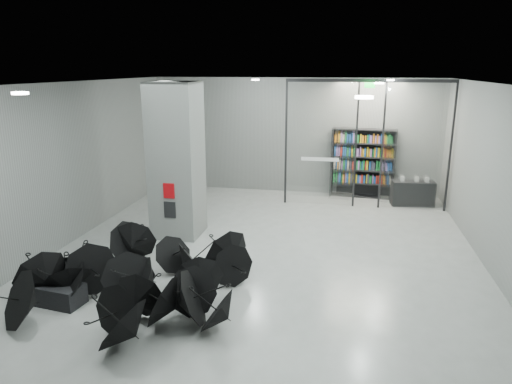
% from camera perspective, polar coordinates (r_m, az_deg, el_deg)
% --- Properties ---
extents(room, '(14.00, 14.02, 4.01)m').
position_cam_1_polar(room, '(9.58, 0.04, 5.98)').
color(room, gray).
rests_on(room, ground).
extents(column, '(1.20, 1.20, 4.00)m').
position_cam_1_polar(column, '(12.30, -9.68, 3.80)').
color(column, slate).
rests_on(column, ground).
extents(fire_cabinet, '(0.28, 0.04, 0.38)m').
position_cam_1_polar(fire_cabinet, '(11.88, -10.58, 0.15)').
color(fire_cabinet, '#A50A07').
rests_on(fire_cabinet, column).
extents(info_panel, '(0.30, 0.03, 0.42)m').
position_cam_1_polar(info_panel, '(12.02, -10.47, -2.16)').
color(info_panel, black).
rests_on(info_panel, column).
extents(exit_sign, '(0.30, 0.06, 0.15)m').
position_cam_1_polar(exit_sign, '(14.60, 13.71, 12.54)').
color(exit_sign, '#0CE533').
rests_on(exit_sign, room).
extents(glass_partition, '(5.06, 0.08, 4.00)m').
position_cam_1_polar(glass_partition, '(14.95, 13.26, 6.29)').
color(glass_partition, silver).
rests_on(glass_partition, ground).
extents(bench, '(1.26, 0.67, 0.39)m').
position_cam_1_polar(bench, '(9.85, -23.53, -11.27)').
color(bench, black).
rests_on(bench, ground).
extents(bookshelf, '(2.16, 0.62, 2.35)m').
position_cam_1_polar(bookshelf, '(16.35, 12.90, 3.45)').
color(bookshelf, black).
rests_on(bookshelf, ground).
extents(shop_counter, '(1.38, 0.67, 0.80)m').
position_cam_1_polar(shop_counter, '(15.92, 18.55, -0.14)').
color(shop_counter, black).
rests_on(shop_counter, ground).
extents(umbrella_cluster, '(4.77, 4.55, 1.28)m').
position_cam_1_polar(umbrella_cluster, '(9.36, -14.36, -11.07)').
color(umbrella_cluster, black).
rests_on(umbrella_cluster, ground).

